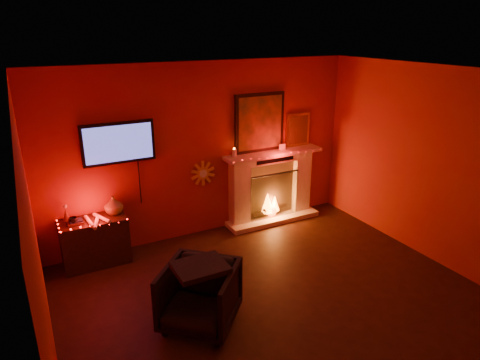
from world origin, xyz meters
The scene contains 6 objects.
room centered at (0.00, 0.00, 1.35)m, with size 5.00×5.00×5.00m.
fireplace centered at (1.14, 2.39, 0.72)m, with size 1.72×0.40×2.18m.
tv centered at (-1.30, 2.45, 1.65)m, with size 1.00×0.07×1.24m.
sunburst_clock centered at (-0.05, 2.48, 1.00)m, with size 0.40×0.03×0.40m.
console_table centered at (-1.78, 2.26, 0.38)m, with size 0.89×0.58×0.94m.
armchair centered at (-1.00, 0.37, 0.36)m, with size 0.77×0.79×0.72m, color black.
Camera 1 is at (-2.46, -3.37, 3.16)m, focal length 32.00 mm.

